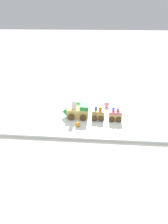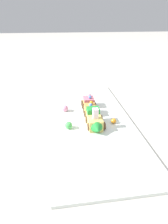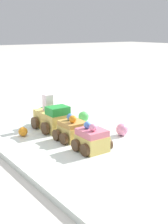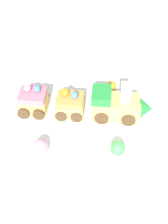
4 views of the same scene
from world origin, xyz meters
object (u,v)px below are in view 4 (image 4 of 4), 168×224
at_px(cake_car_strawberry, 33,101).
at_px(gumball_pink, 40,147).
at_px(cake_car_caramel, 70,103).
at_px(gumball_green, 118,148).
at_px(cake_train_locomotive, 119,105).
at_px(gumball_orange, 112,86).

distance_m(cake_car_strawberry, gumball_pink, 0.12).
height_order(cake_car_caramel, gumball_green, cake_car_caramel).
xyz_separation_m(cake_train_locomotive, cake_car_strawberry, (-0.19, 0.00, -0.00)).
xyz_separation_m(gumball_orange, gumball_pink, (-0.13, -0.20, 0.00)).
distance_m(gumball_orange, gumball_green, 0.19).
distance_m(cake_train_locomotive, gumball_green, 0.11).
bearing_deg(gumball_green, gumball_orange, 94.49).
bearing_deg(gumball_green, cake_car_strawberry, 149.32).
bearing_deg(cake_train_locomotive, cake_car_strawberry, 179.93).
relative_size(cake_car_caramel, gumball_orange, 3.07).
height_order(cake_car_caramel, cake_car_strawberry, cake_car_strawberry).
bearing_deg(cake_car_caramel, gumball_orange, 42.34).
distance_m(cake_car_caramel, gumball_orange, 0.12).
height_order(cake_train_locomotive, gumball_green, cake_train_locomotive).
distance_m(cake_train_locomotive, gumball_orange, 0.08).
height_order(cake_train_locomotive, gumball_pink, cake_train_locomotive).
height_order(cake_train_locomotive, cake_car_caramel, cake_train_locomotive).
bearing_deg(cake_train_locomotive, cake_car_caramel, -179.97).
relative_size(cake_train_locomotive, gumball_orange, 5.79).
height_order(gumball_pink, gumball_green, same).
bearing_deg(gumball_green, cake_car_caramel, 133.62).
bearing_deg(cake_train_locomotive, gumball_green, -90.62).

